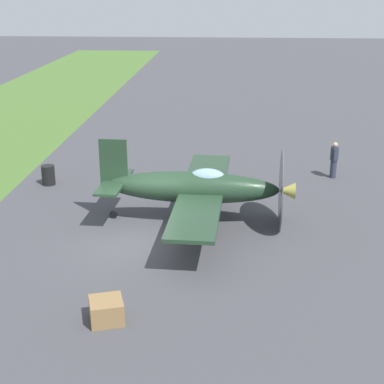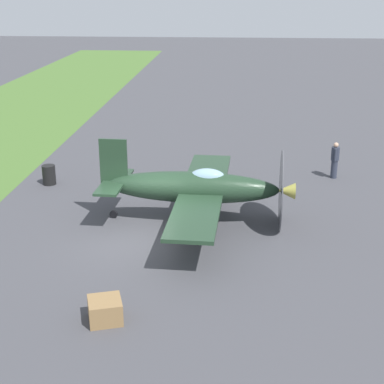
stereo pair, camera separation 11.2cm
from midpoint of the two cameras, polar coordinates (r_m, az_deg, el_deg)
ground_plane at (r=21.23m, az=-5.30°, el=-4.76°), size 160.00×160.00×0.00m
airplane_lead at (r=22.27m, az=0.25°, el=0.44°), size 9.41×7.46×3.36m
ground_crew_chief at (r=28.35m, az=13.57°, el=3.13°), size 0.62×0.38×1.73m
fuel_drum at (r=27.56m, az=-13.94°, el=1.61°), size 0.60×0.60×0.90m
supply_crate at (r=16.52m, az=-8.54°, el=-11.35°), size 1.13×1.13×0.64m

